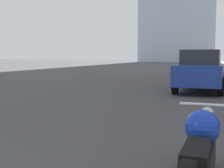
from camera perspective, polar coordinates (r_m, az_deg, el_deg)
name	(u,v)px	position (r m, az deg, el deg)	size (l,w,h in m)	color
motorcycle	(200,156)	(3.18, 15.78, -12.61)	(0.62, 2.51, 0.83)	black
parked_car_blue	(201,71)	(12.96, 15.95, 2.36)	(1.96, 4.27, 1.65)	#1E3899
parked_car_black	(207,64)	(24.37, 17.05, 3.48)	(2.08, 4.67, 1.69)	black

